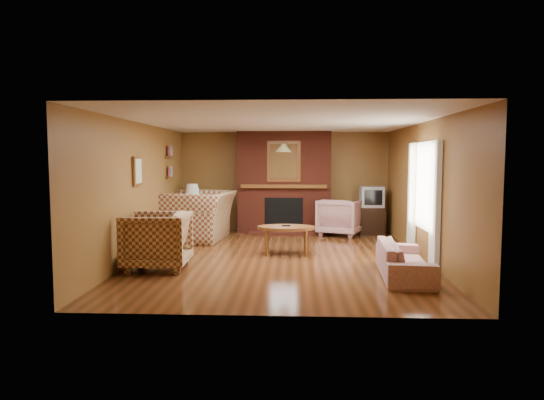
{
  "coord_description": "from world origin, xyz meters",
  "views": [
    {
      "loc": [
        0.25,
        -8.56,
        1.77
      ],
      "look_at": [
        -0.18,
        0.6,
        0.98
      ],
      "focal_mm": 32.0,
      "sensor_mm": 36.0,
      "label": 1
    }
  ],
  "objects_px": {
    "plaid_loveseat": "(198,216)",
    "floral_sofa": "(404,260)",
    "plaid_armchair": "(157,240)",
    "crt_tv": "(372,197)",
    "fireplace": "(284,183)",
    "table_lamp": "(192,196)",
    "side_table": "(193,223)",
    "floral_armchair": "(341,217)",
    "tv_stand": "(371,220)",
    "coffee_table": "(286,229)"
  },
  "relations": [
    {
      "from": "plaid_loveseat",
      "to": "plaid_armchair",
      "type": "distance_m",
      "value": 2.84
    },
    {
      "from": "fireplace",
      "to": "table_lamp",
      "type": "bearing_deg",
      "value": -165.71
    },
    {
      "from": "side_table",
      "to": "tv_stand",
      "type": "bearing_deg",
      "value": 4.82
    },
    {
      "from": "table_lamp",
      "to": "tv_stand",
      "type": "xyz_separation_m",
      "value": [
        4.15,
        0.35,
        -0.59
      ]
    },
    {
      "from": "fireplace",
      "to": "tv_stand",
      "type": "relative_size",
      "value": 3.77
    },
    {
      "from": "plaid_loveseat",
      "to": "table_lamp",
      "type": "xyz_separation_m",
      "value": [
        -0.25,
        0.61,
        0.39
      ]
    },
    {
      "from": "floral_armchair",
      "to": "plaid_armchair",
      "type": "bearing_deg",
      "value": 70.86
    },
    {
      "from": "plaid_loveseat",
      "to": "floral_sofa",
      "type": "distance_m",
      "value": 4.92
    },
    {
      "from": "fireplace",
      "to": "tv_stand",
      "type": "xyz_separation_m",
      "value": [
        2.05,
        -0.18,
        -0.86
      ]
    },
    {
      "from": "plaid_loveseat",
      "to": "crt_tv",
      "type": "xyz_separation_m",
      "value": [
        3.9,
        0.96,
        0.35
      ]
    },
    {
      "from": "floral_armchair",
      "to": "side_table",
      "type": "xyz_separation_m",
      "value": [
        -3.42,
        -0.11,
        -0.14
      ]
    },
    {
      "from": "plaid_loveseat",
      "to": "side_table",
      "type": "height_order",
      "value": "plaid_loveseat"
    },
    {
      "from": "plaid_armchair",
      "to": "floral_sofa",
      "type": "relative_size",
      "value": 0.58
    },
    {
      "from": "table_lamp",
      "to": "fireplace",
      "type": "bearing_deg",
      "value": 14.29
    },
    {
      "from": "plaid_loveseat",
      "to": "floral_sofa",
      "type": "xyz_separation_m",
      "value": [
        3.75,
        -3.17,
        -0.27
      ]
    },
    {
      "from": "floral_sofa",
      "to": "crt_tv",
      "type": "distance_m",
      "value": 4.17
    },
    {
      "from": "fireplace",
      "to": "floral_armchair",
      "type": "height_order",
      "value": "fireplace"
    },
    {
      "from": "tv_stand",
      "to": "crt_tv",
      "type": "height_order",
      "value": "crt_tv"
    },
    {
      "from": "plaid_armchair",
      "to": "crt_tv",
      "type": "relative_size",
      "value": 1.92
    },
    {
      "from": "floral_armchair",
      "to": "coffee_table",
      "type": "distance_m",
      "value": 2.58
    },
    {
      "from": "fireplace",
      "to": "plaid_armchair",
      "type": "xyz_separation_m",
      "value": [
        -1.95,
        -3.98,
        -0.72
      ]
    },
    {
      "from": "plaid_loveseat",
      "to": "coffee_table",
      "type": "xyz_separation_m",
      "value": [
        1.95,
        -1.55,
        -0.06
      ]
    },
    {
      "from": "crt_tv",
      "to": "fireplace",
      "type": "bearing_deg",
      "value": 174.7
    },
    {
      "from": "floral_armchair",
      "to": "tv_stand",
      "type": "height_order",
      "value": "floral_armchair"
    },
    {
      "from": "fireplace",
      "to": "floral_sofa",
      "type": "height_order",
      "value": "fireplace"
    },
    {
      "from": "fireplace",
      "to": "side_table",
      "type": "height_order",
      "value": "fireplace"
    },
    {
      "from": "coffee_table",
      "to": "crt_tv",
      "type": "relative_size",
      "value": 2.03
    },
    {
      "from": "plaid_armchair",
      "to": "coffee_table",
      "type": "distance_m",
      "value": 2.42
    },
    {
      "from": "fireplace",
      "to": "crt_tv",
      "type": "distance_m",
      "value": 2.08
    },
    {
      "from": "fireplace",
      "to": "table_lamp",
      "type": "relative_size",
      "value": 3.9
    },
    {
      "from": "coffee_table",
      "to": "side_table",
      "type": "distance_m",
      "value": 3.09
    },
    {
      "from": "side_table",
      "to": "coffee_table",
      "type": "bearing_deg",
      "value": -44.42
    },
    {
      "from": "plaid_armchair",
      "to": "floral_sofa",
      "type": "height_order",
      "value": "plaid_armchair"
    },
    {
      "from": "fireplace",
      "to": "table_lamp",
      "type": "xyz_separation_m",
      "value": [
        -2.1,
        -0.53,
        -0.27
      ]
    },
    {
      "from": "fireplace",
      "to": "coffee_table",
      "type": "relative_size",
      "value": 2.26
    },
    {
      "from": "plaid_armchair",
      "to": "floral_sofa",
      "type": "distance_m",
      "value": 3.87
    },
    {
      "from": "tv_stand",
      "to": "crt_tv",
      "type": "xyz_separation_m",
      "value": [
        0.0,
        -0.01,
        0.56
      ]
    },
    {
      "from": "table_lamp",
      "to": "tv_stand",
      "type": "distance_m",
      "value": 4.21
    },
    {
      "from": "plaid_armchair",
      "to": "tv_stand",
      "type": "relative_size",
      "value": 1.58
    },
    {
      "from": "fireplace",
      "to": "floral_sofa",
      "type": "distance_m",
      "value": 4.81
    },
    {
      "from": "side_table",
      "to": "plaid_armchair",
      "type": "bearing_deg",
      "value": -87.51
    },
    {
      "from": "plaid_armchair",
      "to": "side_table",
      "type": "xyz_separation_m",
      "value": [
        -0.15,
        3.45,
        -0.17
      ]
    },
    {
      "from": "table_lamp",
      "to": "crt_tv",
      "type": "relative_size",
      "value": 1.17
    },
    {
      "from": "floral_sofa",
      "to": "table_lamp",
      "type": "bearing_deg",
      "value": 50.88
    },
    {
      "from": "coffee_table",
      "to": "floral_sofa",
      "type": "bearing_deg",
      "value": -42.08
    },
    {
      "from": "coffee_table",
      "to": "table_lamp",
      "type": "xyz_separation_m",
      "value": [
        -2.2,
        2.16,
        0.45
      ]
    },
    {
      "from": "plaid_loveseat",
      "to": "crt_tv",
      "type": "distance_m",
      "value": 4.03
    },
    {
      "from": "plaid_armchair",
      "to": "crt_tv",
      "type": "distance_m",
      "value": 5.53
    },
    {
      "from": "side_table",
      "to": "crt_tv",
      "type": "relative_size",
      "value": 1.09
    },
    {
      "from": "coffee_table",
      "to": "side_table",
      "type": "height_order",
      "value": "side_table"
    }
  ]
}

